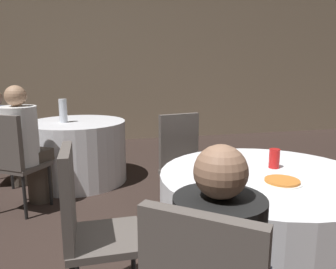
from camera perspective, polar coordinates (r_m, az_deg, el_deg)
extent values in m
cube|color=gray|center=(6.32, -5.72, 11.81)|extent=(16.00, 0.06, 2.80)
cylinder|color=silver|center=(2.18, 16.17, -15.77)|extent=(1.27, 1.27, 0.73)
cylinder|color=silver|center=(4.10, -15.38, -2.86)|extent=(1.15, 1.15, 0.73)
cube|color=#59514C|center=(2.88, 3.54, -7.07)|extent=(0.47, 0.47, 0.04)
cube|color=#59514C|center=(2.96, 1.92, -1.15)|extent=(0.38, 0.13, 0.50)
cylinder|color=black|center=(2.91, 8.14, -11.80)|extent=(0.03, 0.03, 0.42)
cylinder|color=black|center=(2.75, 2.05, -13.12)|extent=(0.03, 0.03, 0.42)
cylinder|color=black|center=(3.17, 4.72, -9.68)|extent=(0.03, 0.03, 0.42)
cylinder|color=black|center=(3.03, -0.96, -10.71)|extent=(0.03, 0.03, 0.42)
cube|color=#59514C|center=(1.90, -10.83, -17.41)|extent=(0.40, 0.40, 0.04)
cube|color=#59514C|center=(1.79, -16.99, -10.12)|extent=(0.05, 0.38, 0.50)
cylinder|color=black|center=(2.18, -6.08, -20.25)|extent=(0.03, 0.03, 0.42)
cylinder|color=black|center=(2.17, -15.66, -20.79)|extent=(0.03, 0.03, 0.42)
cylinder|color=black|center=(4.44, -24.40, -4.52)|extent=(0.03, 0.03, 0.42)
cylinder|color=black|center=(4.12, -25.58, -5.79)|extent=(0.03, 0.03, 0.42)
cube|color=#59514C|center=(3.43, -24.10, -5.03)|extent=(0.55, 0.55, 0.04)
cube|color=#59514C|center=(3.24, -26.67, -1.26)|extent=(0.34, 0.25, 0.50)
cylinder|color=black|center=(3.72, -23.89, -7.44)|extent=(0.03, 0.03, 0.42)
cylinder|color=black|center=(3.50, -19.83, -8.29)|extent=(0.03, 0.03, 0.42)
cylinder|color=black|center=(3.27, -23.68, -10.01)|extent=(0.03, 0.03, 0.42)
cylinder|color=#4C4238|center=(3.64, -21.42, -7.33)|extent=(0.24, 0.24, 0.46)
cube|color=#4C4238|center=(3.48, -22.94, -3.48)|extent=(0.45, 0.45, 0.12)
cylinder|color=white|center=(3.36, -24.50, -0.19)|extent=(0.35, 0.35, 0.55)
sphere|color=tan|center=(3.31, -25.03, 6.12)|extent=(0.19, 0.19, 0.19)
cylinder|color=black|center=(1.21, 8.64, -21.36)|extent=(0.31, 0.31, 0.48)
sphere|color=#997056|center=(1.07, 9.17, -6.42)|extent=(0.18, 0.18, 0.18)
cylinder|color=#4C4238|center=(4.26, -24.34, -4.87)|extent=(0.24, 0.24, 0.46)
cube|color=#4C4238|center=(4.23, -26.09, -1.25)|extent=(0.34, 0.31, 0.12)
cylinder|color=white|center=(1.92, 19.24, -7.87)|extent=(0.21, 0.21, 0.01)
cylinder|color=orange|center=(1.91, 19.26, -7.61)|extent=(0.19, 0.19, 0.01)
cylinder|color=silver|center=(1.79, 8.72, -6.77)|extent=(0.07, 0.07, 0.12)
cylinder|color=red|center=(2.16, 18.02, -3.99)|extent=(0.07, 0.07, 0.12)
cylinder|color=silver|center=(3.98, -17.80, 3.95)|extent=(0.09, 0.09, 0.27)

